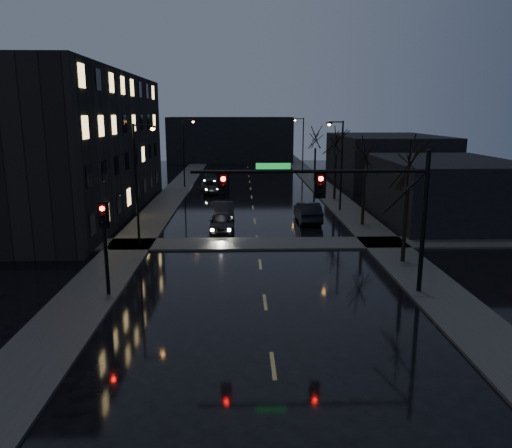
{
  "coord_description": "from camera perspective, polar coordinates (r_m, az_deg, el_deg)",
  "views": [
    {
      "loc": [
        -1.07,
        -13.92,
        8.61
      ],
      "look_at": [
        -0.35,
        10.46,
        3.2
      ],
      "focal_mm": 35.0,
      "sensor_mm": 36.0,
      "label": 1
    }
  ],
  "objects": [
    {
      "name": "streetlight_l_far",
      "position": [
        59.4,
        -8.08,
        8.68
      ],
      "size": [
        1.53,
        0.28,
        8.0
      ],
      "color": "black",
      "rests_on": "ground"
    },
    {
      "name": "lead_car",
      "position": [
        40.63,
        5.94,
        1.38
      ],
      "size": [
        1.83,
        4.97,
        1.63
      ],
      "primitive_type": "imported",
      "rotation": [
        0.0,
        0.0,
        3.16
      ],
      "color": "black",
      "rests_on": "ground"
    },
    {
      "name": "commercial_right_near",
      "position": [
        43.65,
        20.68,
        3.65
      ],
      "size": [
        10.0,
        14.0,
        5.0
      ],
      "primitive_type": "cube",
      "color": "black",
      "rests_on": "ground"
    },
    {
      "name": "signal_pole_left",
      "position": [
        24.44,
        -16.9,
        -1.28
      ],
      "size": [
        0.35,
        0.41,
        4.53
      ],
      "color": "black",
      "rests_on": "ground"
    },
    {
      "name": "commercial_right_far",
      "position": [
        64.74,
        14.64,
        7.14
      ],
      "size": [
        12.0,
        18.0,
        6.0
      ],
      "primitive_type": "cube",
      "color": "black",
      "rests_on": "ground"
    },
    {
      "name": "streetlight_r_mid",
      "position": [
        44.92,
        9.5,
        7.44
      ],
      "size": [
        1.53,
        0.28,
        8.0
      ],
      "color": "black",
      "rests_on": "ground"
    },
    {
      "name": "ground",
      "position": [
        16.4,
        2.43,
        -19.18
      ],
      "size": [
        160.0,
        160.0,
        0.0
      ],
      "primitive_type": "plane",
      "color": "black",
      "rests_on": "ground"
    },
    {
      "name": "tree_near",
      "position": [
        29.57,
        17.13,
        7.32
      ],
      "size": [
        3.52,
        3.52,
        8.08
      ],
      "color": "black",
      "rests_on": "ground"
    },
    {
      "name": "sidewalk_right",
      "position": [
        50.57,
        9.25,
        2.61
      ],
      "size": [
        3.0,
        140.0,
        0.12
      ],
      "primitive_type": "cube",
      "color": "#2D2D2B",
      "rests_on": "ground"
    },
    {
      "name": "tree_mid_b",
      "position": [
        50.85,
        9.18,
        10.1
      ],
      "size": [
        3.74,
        3.74,
        8.59
      ],
      "color": "black",
      "rests_on": "ground"
    },
    {
      "name": "oncoming_car_c",
      "position": [
        55.56,
        -4.97,
        4.3
      ],
      "size": [
        3.08,
        5.47,
        1.44
      ],
      "primitive_type": "imported",
      "rotation": [
        0.0,
        0.0,
        0.14
      ],
      "color": "black",
      "rests_on": "ground"
    },
    {
      "name": "tree_far",
      "position": [
        64.66,
        6.84,
        10.16
      ],
      "size": [
        3.43,
        3.43,
        7.88
      ],
      "color": "black",
      "rests_on": "ground"
    },
    {
      "name": "sidewalk_left",
      "position": [
        50.21,
        -10.19,
        2.51
      ],
      "size": [
        3.0,
        140.0,
        0.12
      ],
      "primitive_type": "cube",
      "color": "#2D2D2B",
      "rests_on": "ground"
    },
    {
      "name": "tree_mid_a",
      "position": [
        39.18,
        12.42,
        8.15
      ],
      "size": [
        3.3,
        3.3,
        7.58
      ],
      "color": "black",
      "rests_on": "ground"
    },
    {
      "name": "signal_mast",
      "position": [
        23.73,
        10.3,
        3.23
      ],
      "size": [
        11.11,
        0.41,
        7.0
      ],
      "color": "black",
      "rests_on": "ground"
    },
    {
      "name": "streetlight_l_near",
      "position": [
        32.8,
        -13.2,
        5.46
      ],
      "size": [
        1.53,
        0.28,
        8.0
      ],
      "color": "black",
      "rests_on": "ground"
    },
    {
      "name": "far_block",
      "position": [
        92.05,
        -2.93,
        9.62
      ],
      "size": [
        22.0,
        10.0,
        8.0
      ],
      "primitive_type": "cube",
      "color": "black",
      "rests_on": "ground"
    },
    {
      "name": "oncoming_car_a",
      "position": [
        37.09,
        -3.94,
        0.26
      ],
      "size": [
        1.9,
        4.5,
        1.52
      ],
      "primitive_type": "imported",
      "rotation": [
        0.0,
        0.0,
        0.02
      ],
      "color": "black",
      "rests_on": "ground"
    },
    {
      "name": "apartment_block",
      "position": [
        46.62,
        -21.26,
        8.46
      ],
      "size": [
        12.0,
        30.0,
        12.0
      ],
      "primitive_type": "cube",
      "color": "black",
      "rests_on": "ground"
    },
    {
      "name": "oncoming_car_d",
      "position": [
        62.9,
        -5.2,
        5.23
      ],
      "size": [
        2.19,
        4.88,
        1.39
      ],
      "primitive_type": "imported",
      "rotation": [
        0.0,
        0.0,
        0.05
      ],
      "color": "black",
      "rests_on": "ground"
    },
    {
      "name": "oncoming_car_b",
      "position": [
        41.07,
        -3.68,
        1.44
      ],
      "size": [
        1.78,
        4.6,
        1.49
      ],
      "primitive_type": "imported",
      "rotation": [
        0.0,
        0.0,
        0.05
      ],
      "color": "black",
      "rests_on": "ground"
    },
    {
      "name": "sidewalk_cross",
      "position": [
        33.54,
        0.19,
        -2.26
      ],
      "size": [
        40.0,
        3.0,
        0.12
      ],
      "primitive_type": "cube",
      "color": "#2D2D2B",
      "rests_on": "ground"
    },
    {
      "name": "streetlight_r_far",
      "position": [
        72.54,
        5.23,
        9.43
      ],
      "size": [
        1.53,
        0.28,
        8.0
      ],
      "color": "black",
      "rests_on": "ground"
    }
  ]
}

